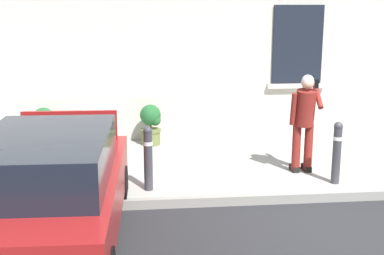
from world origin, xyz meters
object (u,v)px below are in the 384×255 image
(bollard_far_left, at_px, (148,156))
(planter_olive, at_px, (151,124))
(planter_cream, at_px, (45,127))
(hatchback_car_red, at_px, (50,187))
(bollard_near_person, at_px, (337,150))
(person_on_phone, at_px, (305,117))

(bollard_far_left, bearing_deg, planter_olive, 87.67)
(planter_cream, bearing_deg, hatchback_car_red, -79.40)
(hatchback_car_red, relative_size, bollard_near_person, 3.94)
(hatchback_car_red, distance_m, person_on_phone, 4.55)
(bollard_near_person, xyz_separation_m, bollard_far_left, (-3.09, 0.00, 0.00))
(bollard_near_person, relative_size, bollard_far_left, 1.00)
(planter_cream, relative_size, planter_olive, 1.00)
(bollard_near_person, bearing_deg, hatchback_car_red, -160.54)
(bollard_far_left, bearing_deg, hatchback_car_red, -129.56)
(hatchback_car_red, bearing_deg, planter_olive, 72.23)
(person_on_phone, relative_size, planter_olive, 2.03)
(bollard_near_person, height_order, planter_olive, bollard_near_person)
(person_on_phone, bearing_deg, planter_olive, 136.85)
(person_on_phone, relative_size, planter_cream, 2.03)
(planter_cream, height_order, planter_olive, same)
(planter_olive, bearing_deg, bollard_far_left, -92.33)
(bollard_near_person, bearing_deg, bollard_far_left, 180.00)
(bollard_far_left, distance_m, planter_cream, 3.39)
(hatchback_car_red, height_order, planter_cream, hatchback_car_red)
(bollard_far_left, xyz_separation_m, planter_cream, (-2.07, 2.69, -0.11))
(bollard_near_person, bearing_deg, planter_olive, 136.90)
(bollard_far_left, relative_size, planter_olive, 1.22)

